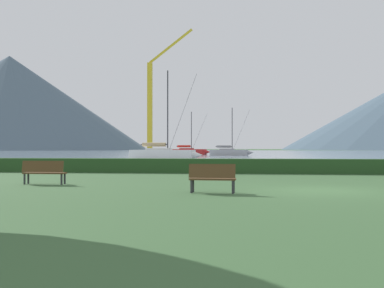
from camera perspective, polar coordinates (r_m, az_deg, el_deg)
ground_plane at (r=16.97m, az=15.32°, el=-5.42°), size 1000.00×1000.00×0.00m
harbor_water at (r=153.76m, az=8.10°, el=-1.00°), size 320.00×246.00×0.00m
hedge_line at (r=27.86m, az=12.12°, el=-2.62°), size 80.00×1.20×0.84m
sailboat_slip_3 at (r=101.40m, az=-0.36°, el=-0.89°), size 8.74×3.59×9.14m
sailboat_slip_4 at (r=57.90m, az=-3.44°, el=-1.18°), size 9.03×3.48×10.86m
sailboat_slip_5 at (r=90.51m, az=4.52°, el=-0.96°), size 8.30×3.01×9.05m
park_bench_near_path at (r=15.52m, az=2.45°, el=-3.95°), size 1.52×0.52×0.95m
park_bench_under_tree at (r=20.10m, az=-17.31°, el=-3.12°), size 1.72×0.47×0.95m
dock_crane at (r=84.48m, az=-4.86°, el=3.80°), size 8.62×2.00×22.34m
distant_hill_west_ridge at (r=352.42m, az=-21.03°, el=4.62°), size 190.76×190.76×64.93m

